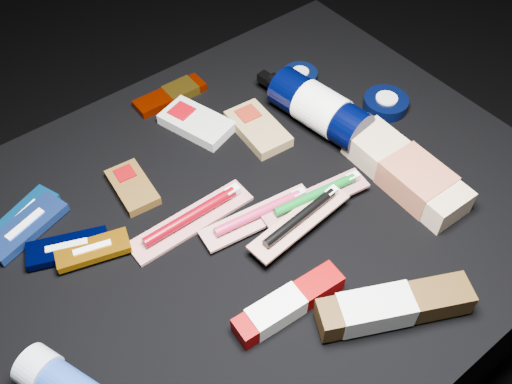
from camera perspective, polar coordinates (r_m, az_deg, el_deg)
ground at (r=1.27m, az=-0.26°, el=-12.82°), size 3.00×3.00×0.00m
cloth_table at (r=1.09m, az=-0.30°, el=-8.09°), size 0.98×0.78×0.40m
luna_bar_0 at (r=0.98m, az=-22.17°, el=-2.24°), size 0.12×0.08×0.02m
luna_bar_1 at (r=0.96m, az=-21.98°, el=-3.27°), size 0.14×0.09×0.02m
luna_bar_2 at (r=0.91m, az=-18.31°, el=-5.34°), size 0.13×0.09×0.02m
luna_bar_3 at (r=0.90m, az=-15.99°, el=-5.59°), size 0.12×0.07×0.01m
clif_bar_0 at (r=0.97m, az=-12.35°, el=0.64°), size 0.07×0.11×0.02m
clif_bar_1 at (r=1.05m, az=-6.19°, el=7.01°), size 0.10×0.14×0.02m
clif_bar_2 at (r=1.04m, az=0.04°, el=6.53°), size 0.08×0.13×0.02m
power_bar at (r=1.12m, az=-8.24°, el=9.71°), size 0.14×0.05×0.02m
lotion_bottle at (r=1.04m, az=6.37°, el=8.29°), size 0.10×0.25×0.08m
cream_tin_upper at (r=1.15m, az=4.43°, el=11.52°), size 0.07×0.07×0.02m
cream_tin_lower at (r=1.11m, az=12.84°, el=8.65°), size 0.08×0.08×0.03m
bodywash_bottle at (r=0.98m, az=14.87°, el=1.83°), size 0.09×0.24×0.05m
toothbrush_pack_0 at (r=0.91m, az=-6.38°, el=-2.58°), size 0.21×0.05×0.02m
toothbrush_pack_1 at (r=0.90m, az=0.39°, el=-2.26°), size 0.20×0.07×0.02m
toothbrush_pack_2 at (r=0.92m, az=6.06°, el=-0.42°), size 0.19×0.07×0.02m
toothbrush_pack_3 at (r=0.88m, az=4.51°, el=-2.66°), size 0.19×0.06×0.02m
toothpaste_carton_red at (r=0.81m, az=2.86°, el=-11.36°), size 0.17×0.05×0.03m
toothpaste_carton_green at (r=0.82m, az=13.02°, el=-11.19°), size 0.22×0.14×0.04m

